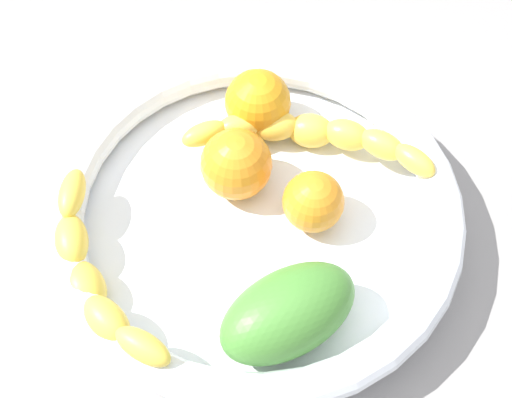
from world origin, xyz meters
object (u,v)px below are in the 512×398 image
at_px(fruit_bowl, 256,214).
at_px(orange_front, 313,202).
at_px(banana_draped_right, 310,135).
at_px(mango_green, 288,312).
at_px(orange_mid_right, 258,102).
at_px(orange_mid_left, 236,164).
at_px(banana_draped_left, 92,278).

distance_m(fruit_bowl, orange_front, 0.05).
relative_size(banana_draped_right, mango_green, 2.00).
bearing_deg(fruit_bowl, orange_mid_right, -160.79).
xyz_separation_m(fruit_bowl, orange_mid_right, (-0.10, -0.04, 0.03)).
distance_m(fruit_bowl, orange_mid_right, 0.11).
bearing_deg(mango_green, orange_front, -172.90).
relative_size(fruit_bowl, orange_mid_left, 5.65).
bearing_deg(banana_draped_right, orange_mid_right, -103.99).
bearing_deg(banana_draped_left, orange_mid_right, 163.67).
xyz_separation_m(orange_front, orange_mid_right, (-0.09, -0.08, 0.00)).
height_order(fruit_bowl, orange_mid_right, orange_mid_right).
distance_m(orange_mid_left, mango_green, 0.15).
height_order(orange_front, mango_green, mango_green).
bearing_deg(orange_mid_left, banana_draped_right, 140.84).
bearing_deg(orange_mid_right, banana_draped_right, 76.01).
height_order(orange_mid_right, mango_green, orange_mid_right).
height_order(banana_draped_left, orange_mid_left, orange_mid_left).
height_order(banana_draped_left, orange_mid_right, orange_mid_right).
xyz_separation_m(banana_draped_left, mango_green, (-0.02, 0.16, 0.00)).
distance_m(banana_draped_right, mango_green, 0.19).
bearing_deg(orange_mid_left, banana_draped_left, -26.41).
relative_size(banana_draped_left, orange_mid_left, 2.48).
relative_size(fruit_bowl, banana_draped_right, 1.55).
bearing_deg(banana_draped_left, fruit_bowl, 139.24).
height_order(orange_mid_left, orange_mid_right, orange_mid_left).
distance_m(fruit_bowl, mango_green, 0.11).
bearing_deg(banana_draped_right, orange_mid_left, -39.16).
distance_m(orange_front, orange_mid_right, 0.12).
xyz_separation_m(orange_mid_right, mango_green, (0.20, 0.10, -0.00)).
xyz_separation_m(banana_draped_left, orange_mid_right, (-0.22, 0.06, 0.01)).
bearing_deg(mango_green, banana_draped_left, -81.40).
bearing_deg(orange_mid_right, orange_front, 43.72).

